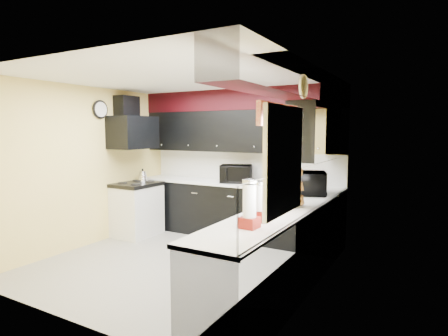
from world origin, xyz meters
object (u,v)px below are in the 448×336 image
Objects in this scene: utensil_crock at (293,181)px; toaster_oven at (236,174)px; microwave at (312,183)px; knife_block at (298,180)px; kettle at (143,176)px.

toaster_oven is at bearing -179.17° from utensil_crock.
microwave is 2.70× the size of knife_block.
microwave is at bearing -48.56° from utensil_crock.
utensil_crock is (0.99, 0.01, -0.06)m from toaster_oven.
kettle is (-3.09, 0.03, -0.09)m from microwave.
utensil_crock is 2.68m from kettle.
microwave is 3.19× the size of utensil_crock.
utensil_crock is (-0.45, 0.51, -0.07)m from microwave.
toaster_oven is 1.06m from knife_block.
utensil_crock is at bearing 21.13° from microwave.
kettle is (-2.70, -0.55, -0.04)m from knife_block.
microwave is at bearing -0.61° from kettle.
knife_block is (-0.39, 0.58, -0.05)m from microwave.
kettle is at bearing -169.63° from utensil_crock.
knife_block is at bearing -15.82° from toaster_oven.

